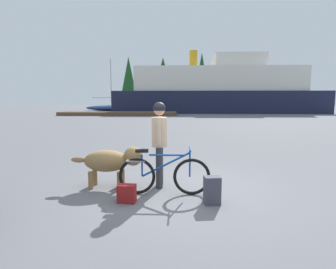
{
  "coord_description": "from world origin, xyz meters",
  "views": [
    {
      "loc": [
        -0.01,
        -5.26,
        1.83
      ],
      "look_at": [
        -0.27,
        1.67,
        0.93
      ],
      "focal_mm": 29.08,
      "sensor_mm": 36.0,
      "label": 1
    }
  ],
  "objects_px": {
    "backpack": "(212,190)",
    "handbag_pannier": "(127,194)",
    "person_cyclist": "(159,136)",
    "bicycle": "(164,175)",
    "ferry_boat": "(218,91)",
    "dog": "(111,161)",
    "sailboat_moored": "(112,108)"
  },
  "relations": [
    {
      "from": "person_cyclist",
      "to": "dog",
      "type": "relative_size",
      "value": 1.18
    },
    {
      "from": "bicycle",
      "to": "backpack",
      "type": "height_order",
      "value": "bicycle"
    },
    {
      "from": "person_cyclist",
      "to": "backpack",
      "type": "height_order",
      "value": "person_cyclist"
    },
    {
      "from": "bicycle",
      "to": "dog",
      "type": "distance_m",
      "value": 1.19
    },
    {
      "from": "bicycle",
      "to": "sailboat_moored",
      "type": "xyz_separation_m",
      "value": [
        -10.58,
        38.87,
        0.1
      ]
    },
    {
      "from": "person_cyclist",
      "to": "ferry_boat",
      "type": "height_order",
      "value": "ferry_boat"
    },
    {
      "from": "ferry_boat",
      "to": "sailboat_moored",
      "type": "relative_size",
      "value": 3.3
    },
    {
      "from": "bicycle",
      "to": "sailboat_moored",
      "type": "distance_m",
      "value": 40.28
    },
    {
      "from": "bicycle",
      "to": "backpack",
      "type": "relative_size",
      "value": 3.59
    },
    {
      "from": "handbag_pannier",
      "to": "person_cyclist",
      "type": "bearing_deg",
      "value": 60.0
    },
    {
      "from": "backpack",
      "to": "ferry_boat",
      "type": "bearing_deg",
      "value": 81.82
    },
    {
      "from": "person_cyclist",
      "to": "sailboat_moored",
      "type": "relative_size",
      "value": 0.21
    },
    {
      "from": "bicycle",
      "to": "ferry_boat",
      "type": "height_order",
      "value": "ferry_boat"
    },
    {
      "from": "bicycle",
      "to": "sailboat_moored",
      "type": "height_order",
      "value": "sailboat_moored"
    },
    {
      "from": "backpack",
      "to": "handbag_pannier",
      "type": "height_order",
      "value": "backpack"
    },
    {
      "from": "bicycle",
      "to": "ferry_boat",
      "type": "bearing_deg",
      "value": 80.25
    },
    {
      "from": "handbag_pannier",
      "to": "ferry_boat",
      "type": "relative_size",
      "value": 0.01
    },
    {
      "from": "backpack",
      "to": "sailboat_moored",
      "type": "relative_size",
      "value": 0.06
    },
    {
      "from": "backpack",
      "to": "ferry_boat",
      "type": "distance_m",
      "value": 34.65
    },
    {
      "from": "bicycle",
      "to": "handbag_pannier",
      "type": "relative_size",
      "value": 5.44
    },
    {
      "from": "person_cyclist",
      "to": "dog",
      "type": "height_order",
      "value": "person_cyclist"
    },
    {
      "from": "handbag_pannier",
      "to": "bicycle",
      "type": "bearing_deg",
      "value": 34.42
    },
    {
      "from": "sailboat_moored",
      "to": "backpack",
      "type": "bearing_deg",
      "value": -73.75
    },
    {
      "from": "bicycle",
      "to": "person_cyclist",
      "type": "bearing_deg",
      "value": 102.95
    },
    {
      "from": "bicycle",
      "to": "dog",
      "type": "height_order",
      "value": "bicycle"
    },
    {
      "from": "dog",
      "to": "backpack",
      "type": "distance_m",
      "value": 2.18
    },
    {
      "from": "dog",
      "to": "bicycle",
      "type": "bearing_deg",
      "value": -20.27
    },
    {
      "from": "dog",
      "to": "sailboat_moored",
      "type": "height_order",
      "value": "sailboat_moored"
    },
    {
      "from": "person_cyclist",
      "to": "dog",
      "type": "bearing_deg",
      "value": -176.21
    },
    {
      "from": "bicycle",
      "to": "ferry_boat",
      "type": "xyz_separation_m",
      "value": [
        5.8,
        33.75,
        2.58
      ]
    },
    {
      "from": "backpack",
      "to": "sailboat_moored",
      "type": "height_order",
      "value": "sailboat_moored"
    },
    {
      "from": "handbag_pannier",
      "to": "ferry_boat",
      "type": "xyz_separation_m",
      "value": [
        6.43,
        34.18,
        2.81
      ]
    }
  ]
}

